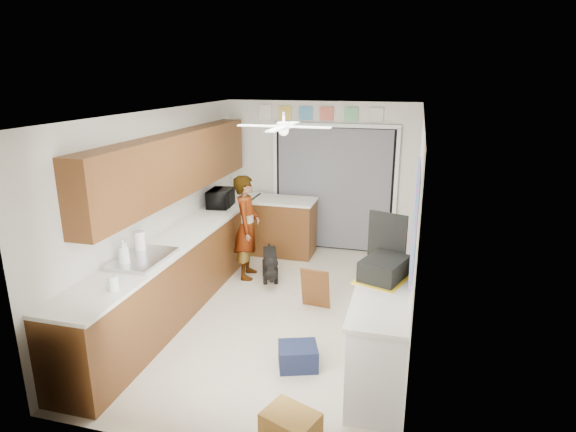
# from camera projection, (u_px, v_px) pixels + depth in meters

# --- Properties ---
(floor) EXTENTS (5.00, 5.00, 0.00)m
(floor) POSITION_uv_depth(u_px,v_px,m) (280.00, 310.00, 6.20)
(floor) COLOR #C2B29C
(floor) RESTS_ON ground
(ceiling) EXTENTS (5.00, 5.00, 0.00)m
(ceiling) POSITION_uv_depth(u_px,v_px,m) (279.00, 112.00, 5.49)
(ceiling) COLOR white
(ceiling) RESTS_ON ground
(wall_back) EXTENTS (3.20, 0.00, 3.20)m
(wall_back) POSITION_uv_depth(u_px,v_px,m) (320.00, 176.00, 8.16)
(wall_back) COLOR silver
(wall_back) RESTS_ON ground
(wall_front) EXTENTS (3.20, 0.00, 3.20)m
(wall_front) POSITION_uv_depth(u_px,v_px,m) (186.00, 311.00, 3.52)
(wall_front) COLOR silver
(wall_front) RESTS_ON ground
(wall_left) EXTENTS (0.00, 5.00, 5.00)m
(wall_left) POSITION_uv_depth(u_px,v_px,m) (161.00, 208.00, 6.24)
(wall_left) COLOR silver
(wall_left) RESTS_ON ground
(wall_right) EXTENTS (0.00, 5.00, 5.00)m
(wall_right) POSITION_uv_depth(u_px,v_px,m) (415.00, 228.00, 5.45)
(wall_right) COLOR silver
(wall_right) RESTS_ON ground
(left_base_cabinets) EXTENTS (0.60, 4.80, 0.90)m
(left_base_cabinets) POSITION_uv_depth(u_px,v_px,m) (186.00, 268.00, 6.39)
(left_base_cabinets) COLOR brown
(left_base_cabinets) RESTS_ON floor
(left_countertop) EXTENTS (0.62, 4.80, 0.04)m
(left_countertop) POSITION_uv_depth(u_px,v_px,m) (184.00, 234.00, 6.25)
(left_countertop) COLOR white
(left_countertop) RESTS_ON left_base_cabinets
(upper_cabinets) EXTENTS (0.32, 4.00, 0.80)m
(upper_cabinets) POSITION_uv_depth(u_px,v_px,m) (177.00, 164.00, 6.23)
(upper_cabinets) COLOR brown
(upper_cabinets) RESTS_ON wall_left
(sink_basin) EXTENTS (0.50, 0.76, 0.06)m
(sink_basin) POSITION_uv_depth(u_px,v_px,m) (143.00, 259.00, 5.32)
(sink_basin) COLOR silver
(sink_basin) RESTS_ON left_countertop
(faucet) EXTENTS (0.03, 0.03, 0.22)m
(faucet) POSITION_uv_depth(u_px,v_px,m) (127.00, 249.00, 5.34)
(faucet) COLOR silver
(faucet) RESTS_ON left_countertop
(peninsula_base) EXTENTS (1.00, 0.60, 0.90)m
(peninsula_base) POSITION_uv_depth(u_px,v_px,m) (284.00, 228.00, 8.04)
(peninsula_base) COLOR brown
(peninsula_base) RESTS_ON floor
(peninsula_top) EXTENTS (1.04, 0.64, 0.04)m
(peninsula_top) POSITION_uv_depth(u_px,v_px,m) (284.00, 201.00, 7.91)
(peninsula_top) COLOR white
(peninsula_top) RESTS_ON peninsula_base
(back_opening_recess) EXTENTS (2.00, 0.06, 2.10)m
(back_opening_recess) POSITION_uv_depth(u_px,v_px,m) (334.00, 189.00, 8.12)
(back_opening_recess) COLOR black
(back_opening_recess) RESTS_ON wall_back
(curtain_panel) EXTENTS (1.90, 0.03, 2.05)m
(curtain_panel) POSITION_uv_depth(u_px,v_px,m) (333.00, 190.00, 8.09)
(curtain_panel) COLOR slate
(curtain_panel) RESTS_ON wall_back
(door_trim_left) EXTENTS (0.06, 0.04, 2.10)m
(door_trim_left) POSITION_uv_depth(u_px,v_px,m) (275.00, 186.00, 8.35)
(door_trim_left) COLOR white
(door_trim_left) RESTS_ON wall_back
(door_trim_right) EXTENTS (0.06, 0.04, 2.10)m
(door_trim_right) POSITION_uv_depth(u_px,v_px,m) (395.00, 193.00, 7.84)
(door_trim_right) COLOR white
(door_trim_right) RESTS_ON wall_back
(door_trim_head) EXTENTS (2.10, 0.04, 0.06)m
(door_trim_head) POSITION_uv_depth(u_px,v_px,m) (335.00, 125.00, 7.79)
(door_trim_head) COLOR white
(door_trim_head) RESTS_ON wall_back
(header_frame_0) EXTENTS (0.22, 0.02, 0.22)m
(header_frame_0) POSITION_uv_depth(u_px,v_px,m) (285.00, 113.00, 7.98)
(header_frame_0) COLOR #E2C34B
(header_frame_0) RESTS_ON wall_back
(header_frame_1) EXTENTS (0.22, 0.02, 0.22)m
(header_frame_1) POSITION_uv_depth(u_px,v_px,m) (306.00, 113.00, 7.89)
(header_frame_1) COLOR #4993C4
(header_frame_1) RESTS_ON wall_back
(header_frame_2) EXTENTS (0.22, 0.02, 0.22)m
(header_frame_2) POSITION_uv_depth(u_px,v_px,m) (327.00, 114.00, 7.81)
(header_frame_2) COLOR #CE614D
(header_frame_2) RESTS_ON wall_back
(header_frame_3) EXTENTS (0.22, 0.02, 0.22)m
(header_frame_3) POSITION_uv_depth(u_px,v_px,m) (351.00, 114.00, 7.71)
(header_frame_3) COLOR #6BBB7D
(header_frame_3) RESTS_ON wall_back
(header_frame_4) EXTENTS (0.22, 0.02, 0.22)m
(header_frame_4) POSITION_uv_depth(u_px,v_px,m) (376.00, 115.00, 7.61)
(header_frame_4) COLOR silver
(header_frame_4) RESTS_ON wall_back
(route66_sign) EXTENTS (0.22, 0.02, 0.26)m
(route66_sign) POSITION_uv_depth(u_px,v_px,m) (265.00, 112.00, 8.07)
(route66_sign) COLOR silver
(route66_sign) RESTS_ON wall_back
(right_counter_base) EXTENTS (0.50, 1.40, 0.90)m
(right_counter_base) POSITION_uv_depth(u_px,v_px,m) (381.00, 341.00, 4.62)
(right_counter_base) COLOR white
(right_counter_base) RESTS_ON floor
(right_counter_top) EXTENTS (0.54, 1.44, 0.04)m
(right_counter_top) POSITION_uv_depth(u_px,v_px,m) (382.00, 297.00, 4.49)
(right_counter_top) COLOR white
(right_counter_top) RESTS_ON right_counter_base
(abstract_painting) EXTENTS (0.03, 1.15, 0.95)m
(abstract_painting) POSITION_uv_depth(u_px,v_px,m) (415.00, 218.00, 4.41)
(abstract_painting) COLOR #E454C7
(abstract_painting) RESTS_ON wall_right
(ceiling_fan) EXTENTS (1.14, 1.14, 0.24)m
(ceiling_fan) POSITION_uv_depth(u_px,v_px,m) (284.00, 126.00, 5.72)
(ceiling_fan) COLOR white
(ceiling_fan) RESTS_ON ceiling
(microwave) EXTENTS (0.38, 0.52, 0.27)m
(microwave) POSITION_uv_depth(u_px,v_px,m) (221.00, 198.00, 7.43)
(microwave) COLOR black
(microwave) RESTS_ON left_countertop
(soap_bottle) EXTENTS (0.13, 0.13, 0.31)m
(soap_bottle) POSITION_uv_depth(u_px,v_px,m) (124.00, 253.00, 5.11)
(soap_bottle) COLOR silver
(soap_bottle) RESTS_ON left_countertop
(jar_a) EXTENTS (0.12, 0.12, 0.14)m
(jar_a) POSITION_uv_depth(u_px,v_px,m) (113.00, 283.00, 4.57)
(jar_a) COLOR silver
(jar_a) RESTS_ON left_countertop
(paper_towel_roll) EXTENTS (0.13, 0.13, 0.26)m
(paper_towel_roll) POSITION_uv_depth(u_px,v_px,m) (140.00, 242.00, 5.50)
(paper_towel_roll) COLOR white
(paper_towel_roll) RESTS_ON left_countertop
(suitcase) EXTENTS (0.51, 0.59, 0.21)m
(suitcase) POSITION_uv_depth(u_px,v_px,m) (384.00, 268.00, 4.82)
(suitcase) COLOR black
(suitcase) RESTS_ON right_counter_top
(suitcase_rim) EXTENTS (0.61, 0.69, 0.02)m
(suitcase_rim) POSITION_uv_depth(u_px,v_px,m) (383.00, 279.00, 4.86)
(suitcase_rim) COLOR yellow
(suitcase_rim) RESTS_ON suitcase
(suitcase_lid) EXTENTS (0.41, 0.17, 0.50)m
(suitcase_lid) POSITION_uv_depth(u_px,v_px,m) (387.00, 236.00, 5.02)
(suitcase_lid) COLOR black
(suitcase_lid) RESTS_ON suitcase
(cardboard_box) EXTENTS (0.52, 0.46, 0.27)m
(cardboard_box) POSITION_uv_depth(u_px,v_px,m) (291.00, 428.00, 3.94)
(cardboard_box) COLOR #AB8135
(cardboard_box) RESTS_ON floor
(navy_crate) EXTENTS (0.48, 0.44, 0.24)m
(navy_crate) POSITION_uv_depth(u_px,v_px,m) (298.00, 356.00, 4.97)
(navy_crate) COLOR #151C36
(navy_crate) RESTS_ON floor
(cabinet_door_panel) EXTENTS (0.38, 0.18, 0.55)m
(cabinet_door_panel) POSITION_uv_depth(u_px,v_px,m) (315.00, 288.00, 6.17)
(cabinet_door_panel) COLOR brown
(cabinet_door_panel) RESTS_ON floor
(man) EXTENTS (0.45, 0.61, 1.54)m
(man) POSITION_uv_depth(u_px,v_px,m) (247.00, 227.00, 7.02)
(man) COLOR white
(man) RESTS_ON floor
(dog) EXTENTS (0.47, 0.69, 0.50)m
(dog) POSITION_uv_depth(u_px,v_px,m) (270.00, 264.00, 7.05)
(dog) COLOR black
(dog) RESTS_ON floor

